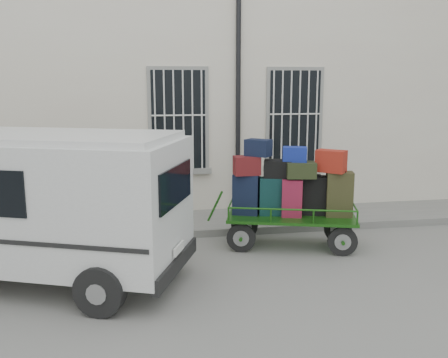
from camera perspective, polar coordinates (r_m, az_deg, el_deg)
name	(u,v)px	position (r m, az deg, el deg)	size (l,w,h in m)	color
ground	(217,260)	(8.89, -0.76, -9.28)	(80.00, 80.00, 0.00)	slate
building	(185,85)	(13.80, -4.47, 10.61)	(24.00, 5.15, 6.00)	beige
sidewalk	(201,222)	(10.94, -2.59, -4.97)	(24.00, 1.70, 0.15)	slate
luggage_cart	(292,193)	(9.41, 7.75, -1.64)	(2.84, 1.71, 2.04)	black
van	(33,198)	(8.19, -20.94, -2.02)	(4.99, 3.48, 2.34)	white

